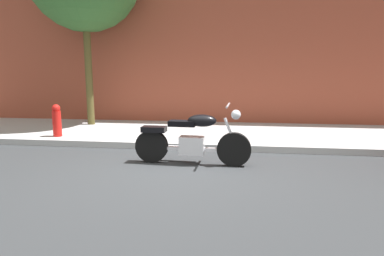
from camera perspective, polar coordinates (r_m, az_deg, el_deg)
name	(u,v)px	position (r m, az deg, el deg)	size (l,w,h in m)	color
ground_plane	(177,170)	(5.71, -2.64, -7.23)	(60.00, 60.00, 0.00)	#303335
sidewalk	(197,133)	(8.62, 0.91, -0.96)	(22.39, 3.24, 0.14)	#ADADAD
motorcycle	(192,140)	(5.95, -0.01, -2.07)	(2.12, 0.70, 1.10)	black
fire_hydrant	(57,123)	(8.46, -22.27, 0.77)	(0.20, 0.20, 0.91)	red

